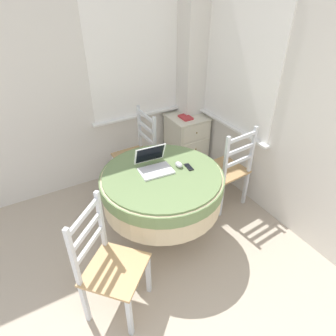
# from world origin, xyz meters

# --- Properties ---
(corner_room_shell) EXTENTS (4.47, 4.91, 2.55)m
(corner_room_shell) POSITION_xyz_m (1.30, 1.95, 1.28)
(corner_room_shell) COLOR silver
(corner_room_shell) RESTS_ON ground_plane
(round_dining_table) EXTENTS (1.13, 1.13, 0.75)m
(round_dining_table) POSITION_xyz_m (1.02, 1.78, 0.60)
(round_dining_table) COLOR #4C3D2D
(round_dining_table) RESTS_ON ground_plane
(laptop) EXTENTS (0.32, 0.30, 0.21)m
(laptop) POSITION_xyz_m (0.99, 1.89, 0.80)
(laptop) COLOR white
(laptop) RESTS_ON round_dining_table
(computer_mouse) EXTENTS (0.06, 0.09, 0.05)m
(computer_mouse) POSITION_xyz_m (1.21, 1.81, 0.77)
(computer_mouse) COLOR silver
(computer_mouse) RESTS_ON round_dining_table
(cell_phone) EXTENTS (0.06, 0.12, 0.01)m
(cell_phone) POSITION_xyz_m (1.29, 1.75, 0.76)
(cell_phone) COLOR black
(cell_phone) RESTS_ON round_dining_table
(dining_chair_near_back_window) EXTENTS (0.42, 0.44, 0.98)m
(dining_chair_near_back_window) POSITION_xyz_m (1.16, 2.64, 0.46)
(dining_chair_near_back_window) COLOR tan
(dining_chair_near_back_window) RESTS_ON ground_plane
(dining_chair_near_right_window) EXTENTS (0.46, 0.45, 0.98)m
(dining_chair_near_right_window) POSITION_xyz_m (1.88, 1.86, 0.46)
(dining_chair_near_right_window) COLOR tan
(dining_chair_near_right_window) RESTS_ON ground_plane
(dining_chair_camera_near) EXTENTS (0.60, 0.59, 0.98)m
(dining_chair_camera_near) POSITION_xyz_m (0.31, 1.30, 0.46)
(dining_chair_camera_near) COLOR tan
(dining_chair_camera_near) RESTS_ON ground_plane
(corner_cabinet) EXTENTS (0.47, 0.48, 0.72)m
(corner_cabinet) POSITION_xyz_m (1.94, 2.79, 0.36)
(corner_cabinet) COLOR silver
(corner_cabinet) RESTS_ON ground_plane
(book_on_cabinet) EXTENTS (0.12, 0.18, 0.02)m
(book_on_cabinet) POSITION_xyz_m (1.90, 2.75, 0.73)
(book_on_cabinet) COLOR #BC3338
(book_on_cabinet) RESTS_ON corner_cabinet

